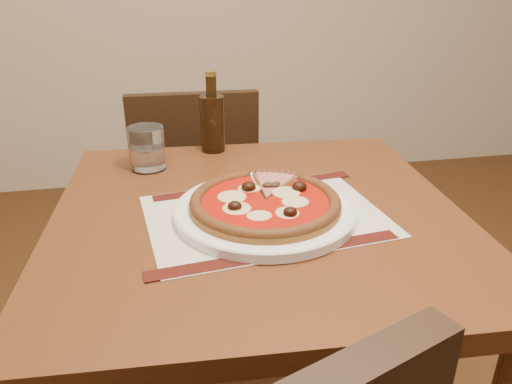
# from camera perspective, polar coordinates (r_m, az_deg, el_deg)

# --- Properties ---
(table) EXTENTS (0.84, 0.84, 0.75)m
(table) POSITION_cam_1_polar(r_m,az_deg,el_deg) (1.04, 0.21, -7.07)
(table) COLOR brown
(table) RESTS_ON ground
(chair_far) EXTENTS (0.41, 0.41, 0.85)m
(chair_far) POSITION_cam_1_polar(r_m,az_deg,el_deg) (1.73, -6.86, 0.19)
(chair_far) COLOR black
(chair_far) RESTS_ON ground
(placemat) EXTENTS (0.48, 0.37, 0.00)m
(placemat) POSITION_cam_1_polar(r_m,az_deg,el_deg) (0.96, 1.04, -2.74)
(placemat) COLOR beige
(placemat) RESTS_ON table
(plate) EXTENTS (0.35, 0.35, 0.02)m
(plate) POSITION_cam_1_polar(r_m,az_deg,el_deg) (0.96, 1.04, -2.21)
(plate) COLOR white
(plate) RESTS_ON placemat
(pizza) EXTENTS (0.29, 0.29, 0.04)m
(pizza) POSITION_cam_1_polar(r_m,az_deg,el_deg) (0.95, 1.05, -1.15)
(pizza) COLOR #995C25
(pizza) RESTS_ON plate
(ham_slice) EXTENTS (0.10, 0.15, 0.02)m
(ham_slice) POSITION_cam_1_polar(r_m,az_deg,el_deg) (1.04, 2.97, 0.97)
(ham_slice) COLOR #995C25
(ham_slice) RESTS_ON plate
(water_glass) EXTENTS (0.09, 0.09, 0.10)m
(water_glass) POSITION_cam_1_polar(r_m,az_deg,el_deg) (1.20, -12.36, 4.93)
(water_glass) COLOR white
(water_glass) RESTS_ON table
(bottle) EXTENTS (0.06, 0.06, 0.21)m
(bottle) POSITION_cam_1_polar(r_m,az_deg,el_deg) (1.29, -5.01, 8.14)
(bottle) COLOR #321E0C
(bottle) RESTS_ON table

